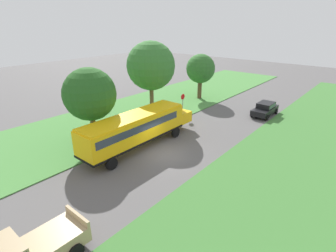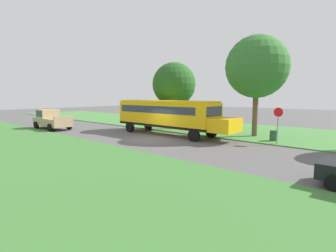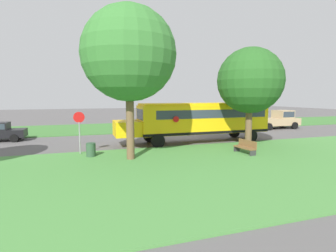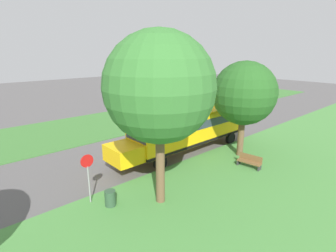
{
  "view_description": "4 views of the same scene",
  "coord_description": "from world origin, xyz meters",
  "px_view_note": "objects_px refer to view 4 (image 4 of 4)",
  "views": [
    {
      "loc": [
        13.1,
        -15.11,
        10.64
      ],
      "look_at": [
        -0.68,
        1.33,
        2.0
      ],
      "focal_mm": 28.0,
      "sensor_mm": 36.0,
      "label": 1
    },
    {
      "loc": [
        15.02,
        15.64,
        3.62
      ],
      "look_at": [
        -1.21,
        0.83,
        1.05
      ],
      "focal_mm": 28.0,
      "sensor_mm": 36.0,
      "label": 2
    },
    {
      "loc": [
        -21.85,
        8.45,
        3.71
      ],
      "look_at": [
        -1.31,
        1.77,
        1.25
      ],
      "focal_mm": 28.0,
      "sensor_mm": 36.0,
      "label": 3
    },
    {
      "loc": [
        -16.34,
        13.7,
        7.69
      ],
      "look_at": [
        -1.08,
        0.15,
        1.84
      ],
      "focal_mm": 28.0,
      "sensor_mm": 36.0,
      "label": 4
    }
  ],
  "objects_px": {
    "stop_sign": "(88,173)",
    "trash_bin": "(110,199)",
    "oak_tree_beside_bus": "(243,92)",
    "school_bus": "(188,128)",
    "pickup_truck": "(226,107)",
    "oak_tree_roadside_mid": "(156,89)",
    "park_bench": "(250,162)"
  },
  "relations": [
    {
      "from": "stop_sign",
      "to": "trash_bin",
      "type": "height_order",
      "value": "stop_sign"
    },
    {
      "from": "oak_tree_beside_bus",
      "to": "trash_bin",
      "type": "height_order",
      "value": "oak_tree_beside_bus"
    },
    {
      "from": "school_bus",
      "to": "stop_sign",
      "type": "xyz_separation_m",
      "value": [
        -1.9,
        9.23,
        -0.19
      ]
    },
    {
      "from": "oak_tree_beside_bus",
      "to": "school_bus",
      "type": "bearing_deg",
      "value": 34.14
    },
    {
      "from": "oak_tree_beside_bus",
      "to": "trash_bin",
      "type": "relative_size",
      "value": 7.87
    },
    {
      "from": "school_bus",
      "to": "pickup_truck",
      "type": "bearing_deg",
      "value": -66.33
    },
    {
      "from": "pickup_truck",
      "to": "stop_sign",
      "type": "height_order",
      "value": "stop_sign"
    },
    {
      "from": "school_bus",
      "to": "pickup_truck",
      "type": "height_order",
      "value": "school_bus"
    },
    {
      "from": "oak_tree_roadside_mid",
      "to": "stop_sign",
      "type": "xyz_separation_m",
      "value": [
        2.17,
        2.75,
        -4.22
      ]
    },
    {
      "from": "school_bus",
      "to": "trash_bin",
      "type": "bearing_deg",
      "value": 108.48
    },
    {
      "from": "oak_tree_roadside_mid",
      "to": "park_bench",
      "type": "xyz_separation_m",
      "value": [
        -0.97,
        -7.29,
        -5.49
      ]
    },
    {
      "from": "park_bench",
      "to": "trash_bin",
      "type": "distance_m",
      "value": 9.66
    },
    {
      "from": "school_bus",
      "to": "trash_bin",
      "type": "xyz_separation_m",
      "value": [
        -2.87,
        8.6,
        -1.47
      ]
    },
    {
      "from": "pickup_truck",
      "to": "oak_tree_beside_bus",
      "type": "height_order",
      "value": "oak_tree_beside_bus"
    },
    {
      "from": "oak_tree_roadside_mid",
      "to": "pickup_truck",
      "type": "bearing_deg",
      "value": -63.24
    },
    {
      "from": "oak_tree_beside_bus",
      "to": "stop_sign",
      "type": "xyz_separation_m",
      "value": [
        1.35,
        11.43,
        -3.12
      ]
    },
    {
      "from": "oak_tree_roadside_mid",
      "to": "trash_bin",
      "type": "relative_size",
      "value": 9.7
    },
    {
      "from": "school_bus",
      "to": "oak_tree_beside_bus",
      "type": "bearing_deg",
      "value": -145.86
    },
    {
      "from": "pickup_truck",
      "to": "oak_tree_roadside_mid",
      "type": "relative_size",
      "value": 0.62
    },
    {
      "from": "school_bus",
      "to": "trash_bin",
      "type": "height_order",
      "value": "school_bus"
    },
    {
      "from": "pickup_truck",
      "to": "oak_tree_roadside_mid",
      "type": "height_order",
      "value": "oak_tree_roadside_mid"
    },
    {
      "from": "park_bench",
      "to": "trash_bin",
      "type": "relative_size",
      "value": 1.84
    },
    {
      "from": "oak_tree_roadside_mid",
      "to": "trash_bin",
      "type": "distance_m",
      "value": 6.03
    },
    {
      "from": "school_bus",
      "to": "stop_sign",
      "type": "distance_m",
      "value": 9.42
    },
    {
      "from": "school_bus",
      "to": "park_bench",
      "type": "xyz_separation_m",
      "value": [
        -5.05,
        -0.82,
        -1.45
      ]
    },
    {
      "from": "oak_tree_roadside_mid",
      "to": "trash_bin",
      "type": "height_order",
      "value": "oak_tree_roadside_mid"
    },
    {
      "from": "stop_sign",
      "to": "park_bench",
      "type": "xyz_separation_m",
      "value": [
        -3.15,
        -10.05,
        -1.26
      ]
    },
    {
      "from": "school_bus",
      "to": "oak_tree_roadside_mid",
      "type": "distance_m",
      "value": 8.65
    },
    {
      "from": "oak_tree_beside_bus",
      "to": "stop_sign",
      "type": "relative_size",
      "value": 2.59
    },
    {
      "from": "oak_tree_beside_bus",
      "to": "park_bench",
      "type": "xyz_separation_m",
      "value": [
        -1.79,
        1.39,
        -4.38
      ]
    },
    {
      "from": "school_bus",
      "to": "pickup_truck",
      "type": "relative_size",
      "value": 2.3
    },
    {
      "from": "pickup_truck",
      "to": "oak_tree_beside_bus",
      "type": "xyz_separation_m",
      "value": [
        -8.65,
        10.11,
        3.78
      ]
    }
  ]
}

